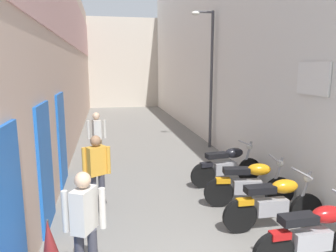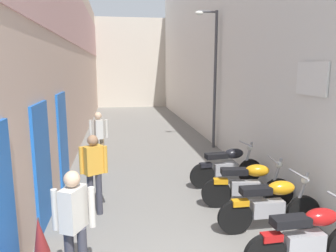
# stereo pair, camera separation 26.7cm
# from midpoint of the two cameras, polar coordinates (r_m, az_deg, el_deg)

# --- Properties ---
(ground_plane) EXTENTS (36.64, 36.64, 0.00)m
(ground_plane) POSITION_cam_midpoint_polar(r_m,az_deg,el_deg) (10.99, -4.54, -4.34)
(ground_plane) COLOR slate
(building_left) EXTENTS (0.45, 20.64, 6.35)m
(building_left) POSITION_cam_midpoint_polar(r_m,az_deg,el_deg) (12.59, -18.00, 11.79)
(building_left) COLOR beige
(building_left) RESTS_ON ground
(building_right) EXTENTS (0.45, 20.64, 7.76)m
(building_right) POSITION_cam_midpoint_polar(r_m,az_deg,el_deg) (13.17, 5.95, 15.10)
(building_right) COLOR silver
(building_right) RESTS_ON ground
(building_far_end) EXTENTS (7.84, 2.00, 6.22)m
(building_far_end) POSITION_cam_midpoint_polar(r_m,az_deg,el_deg) (23.91, -8.44, 11.07)
(building_far_end) COLOR beige
(building_far_end) RESTS_ON ground
(motorcycle_nearest) EXTENTS (1.85, 0.58, 1.04)m
(motorcycle_nearest) POSITION_cam_midpoint_polar(r_m,az_deg,el_deg) (5.07, 23.46, -17.40)
(motorcycle_nearest) COLOR black
(motorcycle_nearest) RESTS_ON ground
(motorcycle_second) EXTENTS (1.85, 0.58, 1.04)m
(motorcycle_second) POSITION_cam_midpoint_polar(r_m,az_deg,el_deg) (5.90, 17.35, -12.95)
(motorcycle_second) COLOR black
(motorcycle_second) RESTS_ON ground
(motorcycle_third) EXTENTS (1.84, 0.58, 1.04)m
(motorcycle_third) POSITION_cam_midpoint_polar(r_m,az_deg,el_deg) (6.70, 13.38, -9.89)
(motorcycle_third) COLOR black
(motorcycle_third) RESTS_ON ground
(motorcycle_fourth) EXTENTS (1.84, 0.58, 1.04)m
(motorcycle_fourth) POSITION_cam_midpoint_polar(r_m,az_deg,el_deg) (7.78, 9.60, -6.88)
(motorcycle_fourth) COLOR black
(motorcycle_fourth) RESTS_ON ground
(pedestrian_by_doorway) EXTENTS (0.52, 0.39, 1.57)m
(pedestrian_by_doorway) POSITION_cam_midpoint_polar(r_m,az_deg,el_deg) (4.24, -16.54, -16.35)
(pedestrian_by_doorway) COLOR #383842
(pedestrian_by_doorway) RESTS_ON ground
(pedestrian_mid_alley) EXTENTS (0.52, 0.34, 1.57)m
(pedestrian_mid_alley) POSITION_cam_midpoint_polar(r_m,az_deg,el_deg) (6.17, -13.90, -7.61)
(pedestrian_mid_alley) COLOR #383842
(pedestrian_mid_alley) RESTS_ON ground
(pedestrian_further_down) EXTENTS (0.52, 0.37, 1.57)m
(pedestrian_further_down) POSITION_cam_midpoint_polar(r_m,az_deg,el_deg) (9.19, -13.47, -1.66)
(pedestrian_further_down) COLOR #8C7251
(pedestrian_further_down) RESTS_ON ground
(umbrella_leaning) EXTENTS (0.20, 0.35, 0.97)m
(umbrella_leaning) POSITION_cam_midpoint_polar(r_m,az_deg,el_deg) (4.53, -22.24, -18.21)
(umbrella_leaning) COLOR #4C4C4C
(umbrella_leaning) RESTS_ON ground
(street_lamp) EXTENTS (0.79, 0.18, 4.66)m
(street_lamp) POSITION_cam_midpoint_polar(r_m,az_deg,el_deg) (11.09, 6.68, 9.99)
(street_lamp) COLOR #47474C
(street_lamp) RESTS_ON ground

